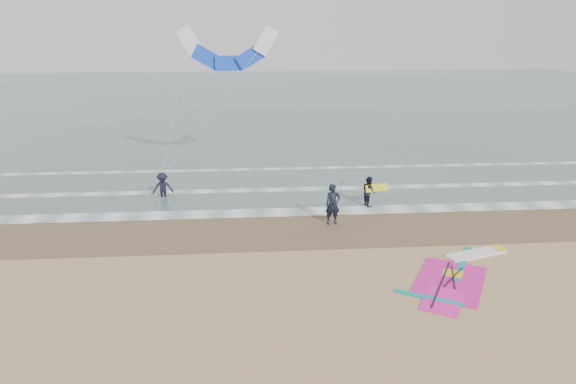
{
  "coord_description": "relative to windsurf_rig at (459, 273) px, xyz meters",
  "views": [
    {
      "loc": [
        -3.51,
        -16.69,
        9.44
      ],
      "look_at": [
        -1.86,
        5.0,
        2.2
      ],
      "focal_mm": 32.0,
      "sensor_mm": 36.0,
      "label": 1
    }
  ],
  "objects": [
    {
      "name": "surf_kite",
      "position": [
        -9.25,
        14.37,
        7.66
      ],
      "size": [
        6.84,
        4.3,
        8.09
      ],
      "color": "white",
      "rests_on": "ground"
    },
    {
      "name": "person_standing",
      "position": [
        -4.13,
        5.62,
        0.98
      ],
      "size": [
        0.79,
        0.57,
        2.03
      ],
      "primitive_type": "imported",
      "rotation": [
        0.0,
        0.0,
        0.12
      ],
      "color": "black",
      "rests_on": "ground"
    },
    {
      "name": "ground",
      "position": [
        -4.57,
        -0.86,
        -0.04
      ],
      "size": [
        120.0,
        120.0,
        0.0
      ],
      "primitive_type": "plane",
      "color": "tan",
      "rests_on": "ground"
    },
    {
      "name": "windsurf_rig",
      "position": [
        0.0,
        0.0,
        0.0
      ],
      "size": [
        5.83,
        5.52,
        0.14
      ],
      "color": "white",
      "rests_on": "ground"
    },
    {
      "name": "held_pole",
      "position": [
        -3.83,
        5.62,
        1.45
      ],
      "size": [
        0.17,
        0.86,
        1.82
      ],
      "color": "black",
      "rests_on": "ground"
    },
    {
      "name": "foam_waterline",
      "position": [
        -4.57,
        9.58,
        -0.01
      ],
      "size": [
        120.0,
        9.15,
        0.02
      ],
      "color": "white",
      "rests_on": "ground"
    },
    {
      "name": "carried_kiteboard",
      "position": [
        -1.4,
        7.96,
        1.0
      ],
      "size": [
        1.3,
        0.51,
        0.39
      ],
      "color": "yellow",
      "rests_on": "ground"
    },
    {
      "name": "person_wading",
      "position": [
        -13.01,
        10.29,
        0.86
      ],
      "size": [
        1.25,
        0.84,
        1.8
      ],
      "primitive_type": "imported",
      "rotation": [
        0.0,
        0.0,
        0.16
      ],
      "color": "black",
      "rests_on": "ground"
    },
    {
      "name": "wet_sand_band",
      "position": [
        -4.57,
        5.14,
        -0.03
      ],
      "size": [
        120.0,
        5.0,
        0.01
      ],
      "primitive_type": "cube",
      "color": "brown",
      "rests_on": "ground"
    },
    {
      "name": "sea_water",
      "position": [
        -4.57,
        47.14,
        -0.03
      ],
      "size": [
        120.0,
        80.0,
        0.02
      ],
      "primitive_type": "cube",
      "color": "#47605E",
      "rests_on": "ground"
    },
    {
      "name": "person_walking",
      "position": [
        -1.8,
        8.06,
        0.78
      ],
      "size": [
        0.78,
        0.92,
        1.64
      ],
      "primitive_type": "imported",
      "rotation": [
        0.0,
        0.0,
        1.8
      ],
      "color": "black",
      "rests_on": "ground"
    }
  ]
}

